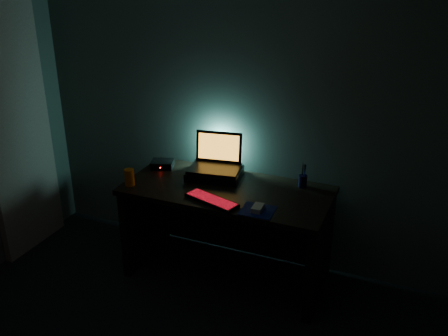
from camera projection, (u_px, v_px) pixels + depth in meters
name	position (u px, v px, depth m)	size (l,w,h in m)	color
room	(78.00, 236.00, 2.05)	(3.50, 4.00, 2.50)	black
desk	(229.00, 216.00, 3.77)	(1.50, 0.70, 0.75)	black
curtain	(15.00, 116.00, 3.90)	(0.06, 0.65, 2.30)	#BCAB96
riser	(215.00, 173.00, 3.79)	(0.40, 0.30, 0.06)	black
laptop	(216.00, 160.00, 3.80)	(0.42, 0.34, 0.26)	black
keyboard	(212.00, 200.00, 3.42)	(0.42, 0.24, 0.02)	black
mousepad	(258.00, 211.00, 3.30)	(0.22, 0.20, 0.00)	#0C1756
mouse	(258.00, 208.00, 3.30)	(0.07, 0.11, 0.03)	gray
pen_cup	(303.00, 181.00, 3.63)	(0.06, 0.06, 0.09)	black
juice_glass	(129.00, 177.00, 3.65)	(0.07, 0.07, 0.12)	#CE5E0A
router	(162.00, 164.00, 3.96)	(0.20, 0.18, 0.06)	black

